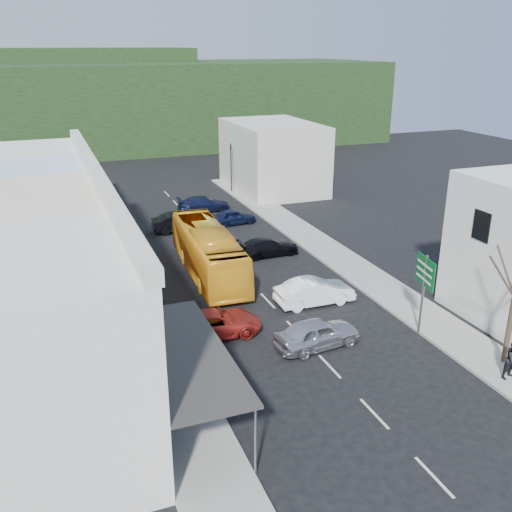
{
  "coord_description": "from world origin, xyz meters",
  "views": [
    {
      "loc": [
        -11.81,
        -25.04,
        14.6
      ],
      "look_at": [
        0.0,
        6.0,
        2.2
      ],
      "focal_mm": 40.0,
      "sensor_mm": 36.0,
      "label": 1
    }
  ],
  "objects_px": {
    "direction_sign": "(423,296)",
    "pedestrian_left": "(164,314)",
    "car_white": "(314,293)",
    "traffic_signal": "(231,168)",
    "bus": "(208,252)",
    "car_silver": "(317,335)",
    "car_red": "(216,323)"
  },
  "relations": [
    {
      "from": "car_white",
      "to": "direction_sign",
      "type": "distance_m",
      "value": 6.62
    },
    {
      "from": "bus",
      "to": "traffic_signal",
      "type": "relative_size",
      "value": 2.29
    },
    {
      "from": "traffic_signal",
      "to": "car_white",
      "type": "bearing_deg",
      "value": 100.49
    },
    {
      "from": "bus",
      "to": "direction_sign",
      "type": "height_order",
      "value": "direction_sign"
    },
    {
      "from": "car_white",
      "to": "car_red",
      "type": "relative_size",
      "value": 0.96
    },
    {
      "from": "bus",
      "to": "direction_sign",
      "type": "distance_m",
      "value": 14.63
    },
    {
      "from": "car_silver",
      "to": "direction_sign",
      "type": "relative_size",
      "value": 0.99
    },
    {
      "from": "car_white",
      "to": "direction_sign",
      "type": "relative_size",
      "value": 0.99
    },
    {
      "from": "direction_sign",
      "to": "traffic_signal",
      "type": "xyz_separation_m",
      "value": [
        0.47,
        33.07,
        0.31
      ]
    },
    {
      "from": "direction_sign",
      "to": "bus",
      "type": "bearing_deg",
      "value": 134.55
    },
    {
      "from": "bus",
      "to": "car_red",
      "type": "xyz_separation_m",
      "value": [
        -2.08,
        -8.4,
        -0.85
      ]
    },
    {
      "from": "car_silver",
      "to": "car_white",
      "type": "xyz_separation_m",
      "value": [
        2.18,
        4.7,
        0.0
      ]
    },
    {
      "from": "car_white",
      "to": "car_silver",
      "type": "bearing_deg",
      "value": 155.3
    },
    {
      "from": "bus",
      "to": "car_red",
      "type": "height_order",
      "value": "bus"
    },
    {
      "from": "car_white",
      "to": "pedestrian_left",
      "type": "relative_size",
      "value": 2.59
    },
    {
      "from": "pedestrian_left",
      "to": "direction_sign",
      "type": "bearing_deg",
      "value": -111.81
    },
    {
      "from": "bus",
      "to": "traffic_signal",
      "type": "xyz_separation_m",
      "value": [
        8.61,
        20.93,
        0.99
      ]
    },
    {
      "from": "traffic_signal",
      "to": "car_red",
      "type": "bearing_deg",
      "value": 88.79
    },
    {
      "from": "car_silver",
      "to": "car_red",
      "type": "height_order",
      "value": "same"
    },
    {
      "from": "car_white",
      "to": "traffic_signal",
      "type": "xyz_separation_m",
      "value": [
        4.06,
        27.72,
        1.84
      ]
    },
    {
      "from": "car_red",
      "to": "pedestrian_left",
      "type": "xyz_separation_m",
      "value": [
        -2.46,
        1.38,
        0.3
      ]
    },
    {
      "from": "bus",
      "to": "car_silver",
      "type": "height_order",
      "value": "bus"
    },
    {
      "from": "car_silver",
      "to": "pedestrian_left",
      "type": "bearing_deg",
      "value": 50.8
    },
    {
      "from": "car_silver",
      "to": "traffic_signal",
      "type": "distance_m",
      "value": 33.07
    },
    {
      "from": "car_white",
      "to": "traffic_signal",
      "type": "bearing_deg",
      "value": -8.17
    },
    {
      "from": "direction_sign",
      "to": "car_silver",
      "type": "bearing_deg",
      "value": -175.69
    },
    {
      "from": "bus",
      "to": "car_white",
      "type": "bearing_deg",
      "value": -53.43
    },
    {
      "from": "direction_sign",
      "to": "pedestrian_left",
      "type": "bearing_deg",
      "value": 168.73
    },
    {
      "from": "car_silver",
      "to": "traffic_signal",
      "type": "bearing_deg",
      "value": -17.2
    },
    {
      "from": "bus",
      "to": "traffic_signal",
      "type": "distance_m",
      "value": 22.65
    },
    {
      "from": "bus",
      "to": "car_red",
      "type": "relative_size",
      "value": 2.52
    },
    {
      "from": "car_white",
      "to": "pedestrian_left",
      "type": "xyz_separation_m",
      "value": [
        -9.1,
        -0.23,
        0.3
      ]
    }
  ]
}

